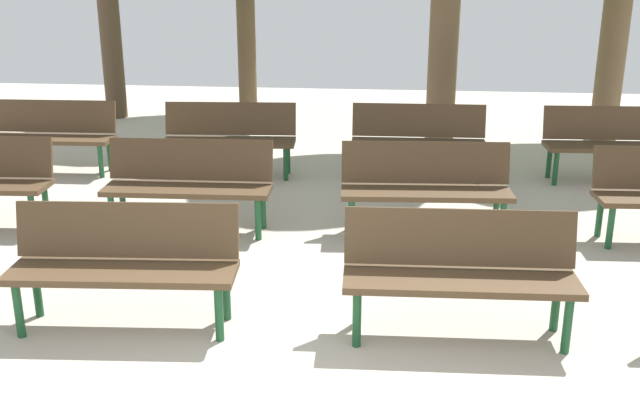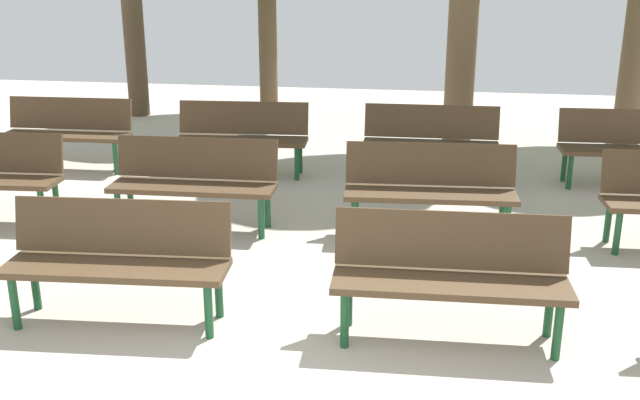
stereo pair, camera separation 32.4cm
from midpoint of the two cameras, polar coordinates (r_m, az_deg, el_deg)
The scene contains 9 objects.
bench_r0_c1 at distance 5.45m, azimuth -13.69°, elevation -4.13°, with size 1.63×0.59×0.87m.
bench_r0_c2 at distance 5.15m, azimuth 11.84°, elevation -5.33°, with size 1.62×0.54×0.87m.
bench_r1_c1 at distance 7.22m, azimuth -8.43°, elevation 1.69°, with size 1.62×0.53×0.87m.
bench_r1_c2 at distance 7.03m, azimuth 9.83°, elevation 1.16°, with size 1.63×0.59×0.87m.
bench_r2_c0 at distance 9.76m, azimuth -18.08°, elevation 5.27°, with size 1.62×0.54×0.87m.
bench_r2_c1 at distance 9.06m, azimuth -5.02°, elevation 5.15°, with size 1.63×0.59×0.87m.
bench_r2_c2 at distance 8.92m, azimuth 9.61°, elevation 4.77°, with size 1.61×0.52×0.87m.
bench_r2_c3 at distance 9.32m, azimuth 23.84°, elevation 4.04°, with size 1.62×0.56×0.87m.
tree_1 at distance 12.83m, azimuth -13.52°, elevation 12.76°, with size 0.34×0.34×2.88m.
Camera 2 is at (0.95, -3.05, 2.51)m, focal length 41.34 mm.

